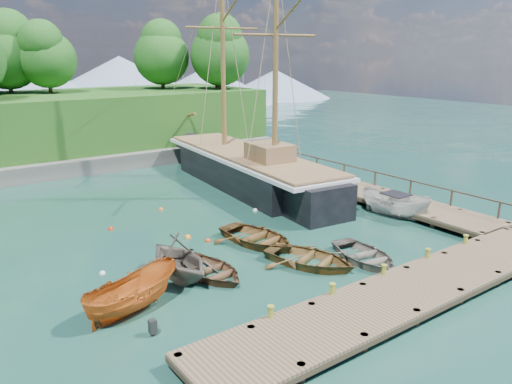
% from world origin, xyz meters
% --- Properties ---
extents(ground, '(160.00, 160.00, 0.00)m').
position_xyz_m(ground, '(0.00, 0.00, 0.00)').
color(ground, '#173E33').
rests_on(ground, ground).
extents(dock_near, '(20.00, 3.20, 1.10)m').
position_xyz_m(dock_near, '(2.00, -6.50, 0.43)').
color(dock_near, '#4C3D2B').
rests_on(dock_near, ground).
extents(dock_east, '(3.20, 24.00, 1.10)m').
position_xyz_m(dock_east, '(11.50, 7.00, 0.43)').
color(dock_east, '#4C3D2B').
rests_on(dock_east, ground).
extents(bollard_0, '(0.26, 0.26, 0.45)m').
position_xyz_m(bollard_0, '(-4.00, -5.10, 0.00)').
color(bollard_0, olive).
rests_on(bollard_0, ground).
extents(bollard_1, '(0.26, 0.26, 0.45)m').
position_xyz_m(bollard_1, '(-1.00, -5.10, 0.00)').
color(bollard_1, olive).
rests_on(bollard_1, ground).
extents(bollard_2, '(0.26, 0.26, 0.45)m').
position_xyz_m(bollard_2, '(2.00, -5.10, 0.00)').
color(bollard_2, olive).
rests_on(bollard_2, ground).
extents(bollard_3, '(0.26, 0.26, 0.45)m').
position_xyz_m(bollard_3, '(5.00, -5.10, 0.00)').
color(bollard_3, olive).
rests_on(bollard_3, ground).
extents(bollard_4, '(0.26, 0.26, 0.45)m').
position_xyz_m(bollard_4, '(8.00, -5.10, 0.00)').
color(bollard_4, olive).
rests_on(bollard_4, ground).
extents(rowboat_0, '(3.17, 4.18, 0.82)m').
position_xyz_m(rowboat_0, '(-3.34, 0.14, 0.00)').
color(rowboat_0, '#4E3421').
rests_on(rowboat_0, ground).
extents(rowboat_1, '(3.73, 4.27, 2.16)m').
position_xyz_m(rowboat_1, '(-4.58, 0.77, 0.00)').
color(rowboat_1, '#585148').
rests_on(rowboat_1, ground).
extents(rowboat_2, '(4.62, 5.35, 0.93)m').
position_xyz_m(rowboat_2, '(1.02, -1.58, 0.00)').
color(rowboat_2, brown).
rests_on(rowboat_2, ground).
extents(rowboat_3, '(3.65, 4.59, 0.85)m').
position_xyz_m(rowboat_3, '(3.43, -2.78, 0.00)').
color(rowboat_3, '#625A52').
rests_on(rowboat_3, ground).
extents(rowboat_4, '(4.09, 5.19, 0.97)m').
position_xyz_m(rowboat_4, '(0.63, 2.06, 0.00)').
color(rowboat_4, '#55391A').
rests_on(rowboat_4, ground).
extents(motorboat_orange, '(4.61, 2.81, 1.67)m').
position_xyz_m(motorboat_orange, '(-7.38, -0.82, 0.00)').
color(motorboat_orange, '#BE5B1A').
rests_on(motorboat_orange, ground).
extents(cabin_boat_white, '(2.41, 4.77, 1.76)m').
position_xyz_m(cabin_boat_white, '(10.00, 0.79, 0.00)').
color(cabin_boat_white, silver).
rests_on(cabin_boat_white, ground).
extents(schooner, '(6.81, 26.72, 19.44)m').
position_xyz_m(schooner, '(6.96, 11.95, 1.08)').
color(schooner, black).
rests_on(schooner, ground).
extents(mooring_buoy_0, '(0.28, 0.28, 0.28)m').
position_xyz_m(mooring_buoy_0, '(-7.17, 3.18, 0.00)').
color(mooring_buoy_0, silver).
rests_on(mooring_buoy_0, ground).
extents(mooring_buoy_1, '(0.35, 0.35, 0.35)m').
position_xyz_m(mooring_buoy_1, '(-1.88, 4.95, 0.00)').
color(mooring_buoy_1, orange).
rests_on(mooring_buoy_1, ground).
extents(mooring_buoy_2, '(0.29, 0.29, 0.29)m').
position_xyz_m(mooring_buoy_2, '(-1.28, 3.86, 0.00)').
color(mooring_buoy_2, red).
rests_on(mooring_buoy_2, ground).
extents(mooring_buoy_3, '(0.31, 0.31, 0.31)m').
position_xyz_m(mooring_buoy_3, '(3.81, 6.65, 0.00)').
color(mooring_buoy_3, white).
rests_on(mooring_buoy_3, ground).
extents(mooring_buoy_4, '(0.31, 0.31, 0.31)m').
position_xyz_m(mooring_buoy_4, '(-4.76, 8.65, 0.00)').
color(mooring_buoy_4, red).
rests_on(mooring_buoy_4, ground).
extents(mooring_buoy_5, '(0.30, 0.30, 0.30)m').
position_xyz_m(mooring_buoy_5, '(-0.91, 10.33, 0.00)').
color(mooring_buoy_5, '#D75E1E').
rests_on(mooring_buoy_5, ground).
extents(distant_ridge, '(117.00, 40.00, 10.00)m').
position_xyz_m(distant_ridge, '(4.30, 70.00, 4.35)').
color(distant_ridge, '#728CA5').
rests_on(distant_ridge, ground).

